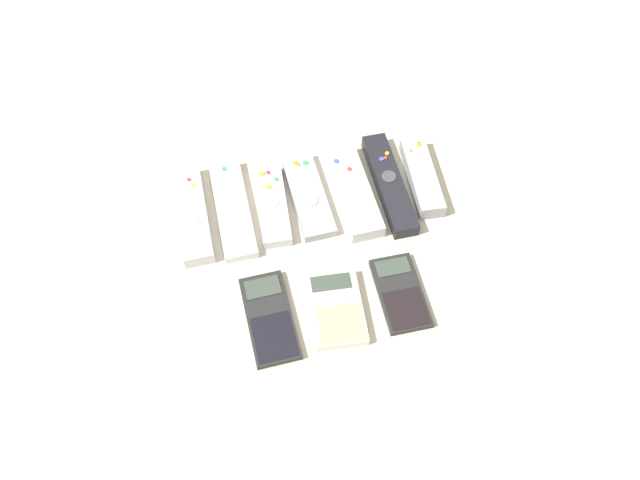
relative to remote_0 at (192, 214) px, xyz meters
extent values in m
plane|color=#B2A88E|center=(0.20, -0.13, -0.01)|extent=(3.00, 3.00, 0.00)
cube|color=#B7B7BC|center=(0.00, 0.00, 0.00)|extent=(0.05, 0.19, 0.02)
cylinder|color=silver|center=(0.00, -0.02, 0.01)|extent=(0.02, 0.02, 0.00)
cylinder|color=red|center=(0.00, 0.06, 0.01)|extent=(0.01, 0.01, 0.00)
cylinder|color=yellow|center=(0.01, 0.05, 0.01)|extent=(0.01, 0.01, 0.00)
cube|color=silver|center=(0.07, 0.00, 0.00)|extent=(0.06, 0.20, 0.02)
cylinder|color=silver|center=(0.07, 0.01, 0.00)|extent=(0.02, 0.02, 0.00)
cylinder|color=green|center=(0.06, 0.08, 0.01)|extent=(0.01, 0.01, 0.00)
cylinder|color=silver|center=(0.06, 0.06, 0.01)|extent=(0.01, 0.01, 0.00)
cube|color=#B7B7BC|center=(0.13, -0.01, 0.00)|extent=(0.06, 0.16, 0.02)
cylinder|color=#99999E|center=(0.13, -0.01, 0.01)|extent=(0.03, 0.03, 0.00)
cylinder|color=green|center=(0.15, 0.04, 0.01)|extent=(0.01, 0.01, 0.00)
cylinder|color=orange|center=(0.13, 0.05, 0.01)|extent=(0.01, 0.01, 0.00)
cylinder|color=red|center=(0.14, 0.05, 0.01)|extent=(0.01, 0.01, 0.00)
cylinder|color=yellow|center=(0.13, 0.02, 0.01)|extent=(0.01, 0.01, 0.00)
cube|color=gray|center=(0.20, 0.00, 0.00)|extent=(0.06, 0.18, 0.02)
cylinder|color=#99999E|center=(0.20, -0.02, 0.01)|extent=(0.03, 0.03, 0.00)
cylinder|color=orange|center=(0.19, 0.06, 0.01)|extent=(0.01, 0.01, 0.00)
cylinder|color=orange|center=(0.19, 0.07, 0.01)|extent=(0.01, 0.01, 0.00)
cylinder|color=green|center=(0.20, 0.06, 0.01)|extent=(0.01, 0.01, 0.00)
cube|color=#B7B7BC|center=(0.27, -0.01, 0.00)|extent=(0.06, 0.19, 0.03)
cylinder|color=silver|center=(0.27, -0.01, 0.01)|extent=(0.03, 0.03, 0.00)
cylinder|color=red|center=(0.27, 0.03, 0.01)|extent=(0.01, 0.01, 0.00)
cylinder|color=silver|center=(0.28, 0.04, 0.01)|extent=(0.01, 0.01, 0.00)
cylinder|color=blue|center=(0.26, 0.05, 0.01)|extent=(0.01, 0.01, 0.00)
cube|color=black|center=(0.34, -0.01, 0.00)|extent=(0.05, 0.21, 0.02)
cylinder|color=#38383D|center=(0.34, 0.00, 0.01)|extent=(0.03, 0.03, 0.00)
cylinder|color=red|center=(0.34, 0.04, 0.01)|extent=(0.01, 0.01, 0.00)
cylinder|color=yellow|center=(0.35, 0.05, 0.01)|extent=(0.01, 0.01, 0.00)
cylinder|color=blue|center=(0.33, 0.04, 0.01)|extent=(0.01, 0.01, 0.00)
cube|color=gray|center=(0.39, 0.00, 0.00)|extent=(0.05, 0.16, 0.03)
cylinder|color=orange|center=(0.40, 0.06, 0.02)|extent=(0.01, 0.01, 0.00)
cylinder|color=orange|center=(0.39, 0.05, 0.02)|extent=(0.01, 0.01, 0.00)
cylinder|color=silver|center=(0.41, 0.06, 0.02)|extent=(0.01, 0.01, 0.00)
cylinder|color=silver|center=(0.40, 0.04, 0.02)|extent=(0.01, 0.01, 0.00)
cube|color=black|center=(0.09, -0.21, -0.01)|extent=(0.07, 0.15, 0.01)
cube|color=#333D33|center=(0.09, -0.16, 0.00)|extent=(0.06, 0.04, 0.00)
cube|color=black|center=(0.10, -0.24, 0.00)|extent=(0.06, 0.08, 0.00)
cube|color=beige|center=(0.20, -0.22, 0.00)|extent=(0.08, 0.13, 0.02)
cube|color=#333D33|center=(0.20, -0.18, 0.01)|extent=(0.06, 0.03, 0.00)
cube|color=gray|center=(0.19, -0.25, 0.01)|extent=(0.07, 0.07, 0.00)
cube|color=black|center=(0.30, -0.21, -0.01)|extent=(0.07, 0.13, 0.01)
cube|color=#333D33|center=(0.30, -0.17, 0.00)|extent=(0.05, 0.03, 0.00)
cube|color=black|center=(0.30, -0.24, 0.00)|extent=(0.06, 0.07, 0.00)
camera|label=1|loc=(0.08, -0.63, 0.84)|focal=35.00mm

